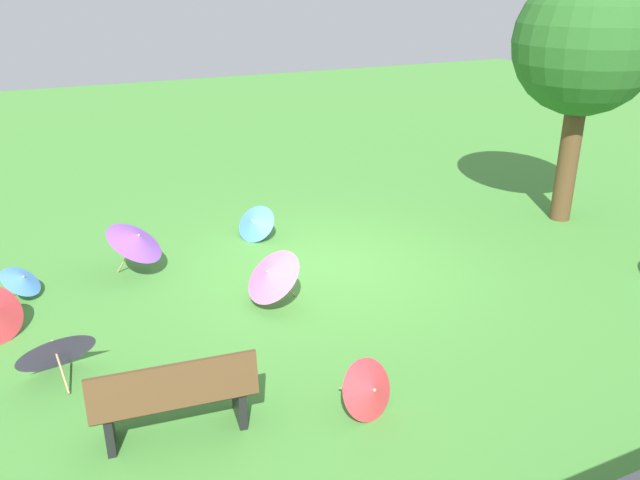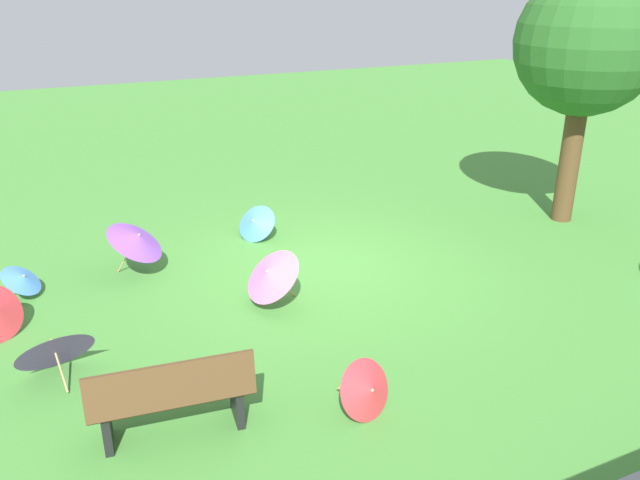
{
  "view_description": "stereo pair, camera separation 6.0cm",
  "coord_description": "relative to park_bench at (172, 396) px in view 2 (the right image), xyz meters",
  "views": [
    {
      "loc": [
        3.91,
        8.3,
        4.28
      ],
      "look_at": [
        0.18,
        0.29,
        0.6
      ],
      "focal_mm": 36.08,
      "sensor_mm": 36.0,
      "label": 1
    },
    {
      "loc": [
        3.86,
        8.33,
        4.28
      ],
      "look_at": [
        0.18,
        0.29,
        0.6
      ],
      "focal_mm": 36.08,
      "sensor_mm": 36.0,
      "label": 2
    }
  ],
  "objects": [
    {
      "name": "parasol_purple_0",
      "position": [
        1.0,
        -1.59,
        -0.08
      ],
      "size": [
        0.98,
        0.84,
        0.77
      ],
      "color": "tan",
      "rests_on": "ground"
    },
    {
      "name": "park_bench",
      "position": [
        0.0,
        0.0,
        0.0
      ],
      "size": [
        1.64,
        0.66,
        0.9
      ],
      "color": "brown",
      "rests_on": "ground"
    },
    {
      "name": "parasol_blue_0",
      "position": [
        1.28,
        -3.86,
        -0.18
      ],
      "size": [
        0.74,
        0.76,
        0.51
      ],
      "color": "tan",
      "rests_on": "ground"
    },
    {
      "name": "parasol_pink_0",
      "position": [
        -1.82,
        -2.18,
        0.01
      ],
      "size": [
        0.92,
        1.01,
        0.82
      ],
      "color": "tan",
      "rests_on": "ground"
    },
    {
      "name": "parasol_red_1",
      "position": [
        -1.89,
        0.53,
        -0.14
      ],
      "size": [
        0.74,
        0.73,
        0.64
      ],
      "color": "tan",
      "rests_on": "ground"
    },
    {
      "name": "parasol_blue_2",
      "position": [
        -2.43,
        -4.55,
        -0.16
      ],
      "size": [
        0.86,
        0.89,
        0.62
      ],
      "color": "tan",
      "rests_on": "ground"
    },
    {
      "name": "ground",
      "position": [
        -3.01,
        -3.01,
        -0.47
      ],
      "size": [
        40.0,
        40.0,
        0.0
      ],
      "primitive_type": "plane",
      "color": "#478C38"
    },
    {
      "name": "parasol_purple_1",
      "position": [
        -0.35,
        -3.94,
        0.12
      ],
      "size": [
        1.19,
        1.2,
        0.9
      ],
      "color": "tan",
      "rests_on": "ground"
    },
    {
      "name": "shade_tree",
      "position": [
        -7.98,
        -3.08,
        2.68
      ],
      "size": [
        2.46,
        2.46,
        4.42
      ],
      "color": "brown",
      "rests_on": "ground"
    }
  ]
}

